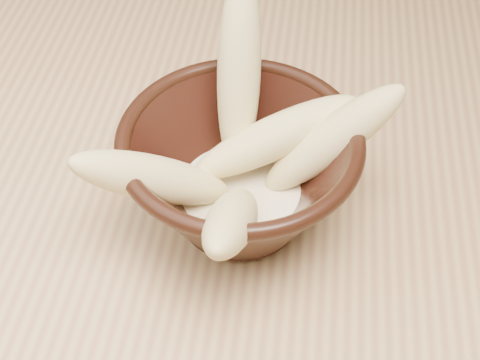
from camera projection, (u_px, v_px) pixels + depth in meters
The scene contains 8 objects.
table at pixel (464, 257), 0.65m from camera, with size 1.20×0.80×0.75m.
bowl at pixel (240, 173), 0.54m from camera, with size 0.19×0.19×0.10m.
milk_puddle at pixel (240, 193), 0.56m from camera, with size 0.11×0.11×0.01m, color beige.
banana_upright at pixel (239, 72), 0.53m from camera, with size 0.04×0.04×0.17m, color #EDD78C.
banana_left at pixel (155, 179), 0.50m from camera, with size 0.04×0.04×0.14m, color #EDD78C.
banana_right at pixel (332, 140), 0.53m from camera, with size 0.04×0.04×0.14m, color #EDD78C.
banana_across at pixel (275, 137), 0.54m from camera, with size 0.04×0.04×0.14m, color #EDD78C.
banana_front at pixel (232, 221), 0.48m from camera, with size 0.04×0.04×0.14m, color #EDD78C.
Camera 1 is at (-0.17, -0.40, 1.21)m, focal length 50.00 mm.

